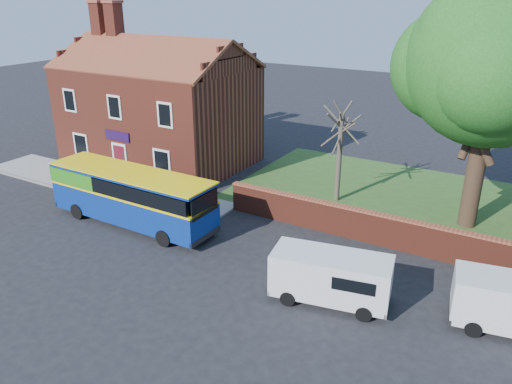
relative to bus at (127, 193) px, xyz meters
The scene contains 10 objects.
ground 3.71m from the bus, 57.26° to the right, with size 120.00×120.00×0.00m, color black.
pavement 6.18m from the bus, 150.45° to the left, with size 18.00×3.50×0.12m, color gray.
kerb 5.55m from the bus, 167.04° to the left, with size 18.00×0.15×0.14m, color slate.
grass_strip 18.05m from the bus, 34.56° to the left, with size 26.00×12.00×0.04m, color #426B28.
shop_building 10.30m from the bus, 120.98° to the left, with size 12.30×8.13×10.50m.
boundary_wall 15.41m from the bus, 15.83° to the left, with size 22.00×0.38×1.60m.
bus is the anchor object (origin of this frame).
van_near 11.85m from the bus, ahead, with size 4.79×2.62×1.99m.
large_tree 18.77m from the bus, 29.76° to the left, with size 10.04×7.95×12.25m.
bare_tree 11.65m from the bus, 44.91° to the left, with size 2.06×2.46×5.50m.
Camera 1 is at (15.86, -14.17, 11.29)m, focal length 35.00 mm.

